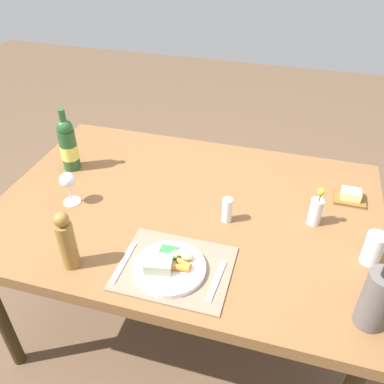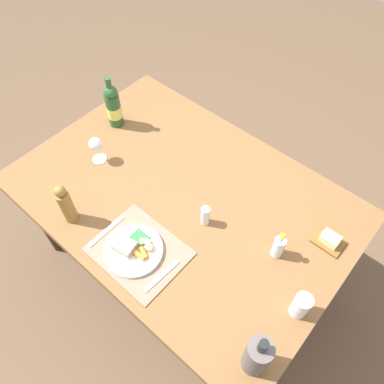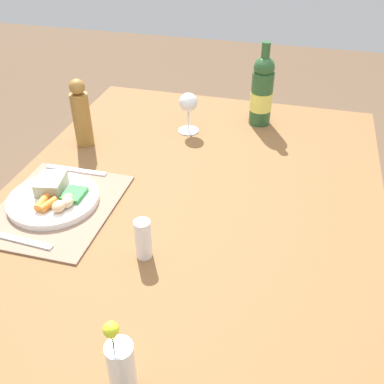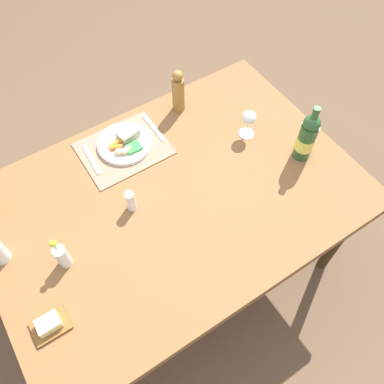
% 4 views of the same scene
% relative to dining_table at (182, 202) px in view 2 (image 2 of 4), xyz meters
% --- Properties ---
extents(ground_plane, '(8.00, 8.00, 0.00)m').
position_rel_dining_table_xyz_m(ground_plane, '(0.00, 0.00, -0.69)').
color(ground_plane, brown).
extents(dining_table, '(1.58, 1.09, 0.75)m').
position_rel_dining_table_xyz_m(dining_table, '(0.00, 0.00, 0.00)').
color(dining_table, brown).
rests_on(dining_table, ground_plane).
extents(placemat, '(0.39, 0.31, 0.01)m').
position_rel_dining_table_xyz_m(placemat, '(0.06, -0.35, 0.06)').
color(placemat, '#8A6D58').
rests_on(placemat, dining_table).
extents(dinner_plate, '(0.25, 0.25, 0.06)m').
position_rel_dining_table_xyz_m(dinner_plate, '(0.04, -0.36, 0.08)').
color(dinner_plate, white).
rests_on(dinner_plate, placemat).
extents(fork, '(0.02, 0.20, 0.00)m').
position_rel_dining_table_xyz_m(fork, '(-0.12, -0.37, 0.07)').
color(fork, silver).
rests_on(fork, placemat).
extents(knife, '(0.03, 0.19, 0.00)m').
position_rel_dining_table_xyz_m(knife, '(0.21, -0.36, 0.07)').
color(knife, silver).
rests_on(knife, placemat).
extents(cooler_bottle, '(0.09, 0.09, 0.27)m').
position_rel_dining_table_xyz_m(cooler_bottle, '(0.69, -0.39, 0.17)').
color(cooler_bottle, '#5E5652').
rests_on(cooler_bottle, dining_table).
extents(pepper_mill, '(0.06, 0.06, 0.23)m').
position_rel_dining_table_xyz_m(pepper_mill, '(-0.29, -0.43, 0.17)').
color(pepper_mill, olive).
rests_on(pepper_mill, dining_table).
extents(wine_bottle, '(0.08, 0.08, 0.30)m').
position_rel_dining_table_xyz_m(wine_bottle, '(-0.61, 0.13, 0.18)').
color(wine_bottle, '#28522A').
rests_on(wine_bottle, dining_table).
extents(flower_vase, '(0.05, 0.05, 0.18)m').
position_rel_dining_table_xyz_m(flower_vase, '(0.51, 0.03, 0.13)').
color(flower_vase, silver).
rests_on(flower_vase, dining_table).
extents(wine_glass, '(0.07, 0.07, 0.15)m').
position_rel_dining_table_xyz_m(wine_glass, '(-0.47, -0.11, 0.16)').
color(wine_glass, white).
rests_on(wine_glass, dining_table).
extents(water_tumbler, '(0.07, 0.07, 0.12)m').
position_rel_dining_table_xyz_m(water_tumbler, '(0.71, -0.12, 0.11)').
color(water_tumbler, silver).
rests_on(water_tumbler, dining_table).
extents(butter_dish, '(0.13, 0.10, 0.05)m').
position_rel_dining_table_xyz_m(butter_dish, '(0.65, 0.23, 0.08)').
color(butter_dish, brown).
rests_on(butter_dish, dining_table).
extents(salt_shaker, '(0.04, 0.04, 0.11)m').
position_rel_dining_table_xyz_m(salt_shaker, '(0.18, -0.04, 0.11)').
color(salt_shaker, white).
rests_on(salt_shaker, dining_table).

